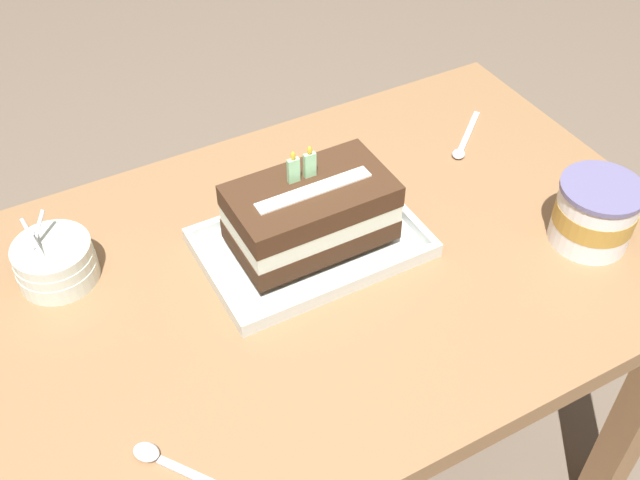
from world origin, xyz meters
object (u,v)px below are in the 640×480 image
(foil_tray, at_px, (311,245))
(bowl_stack, at_px, (55,262))
(serving_spoon_near_tray, at_px, (462,145))
(birthday_cake, at_px, (311,212))
(serving_spoon_by_bowls, at_px, (160,459))
(ice_cream_tub, at_px, (595,213))

(foil_tray, bearing_deg, bowl_stack, 160.71)
(bowl_stack, xyz_separation_m, serving_spoon_near_tray, (0.70, -0.03, -0.03))
(birthday_cake, relative_size, bowl_stack, 2.03)
(foil_tray, height_order, bowl_stack, bowl_stack)
(foil_tray, bearing_deg, serving_spoon_by_bowls, -144.67)
(foil_tray, relative_size, birthday_cake, 1.40)
(bowl_stack, relative_size, ice_cream_tub, 0.93)
(birthday_cake, distance_m, serving_spoon_near_tray, 0.37)
(foil_tray, xyz_separation_m, bowl_stack, (-0.35, 0.12, 0.02))
(ice_cream_tub, xyz_separation_m, serving_spoon_near_tray, (-0.03, 0.28, -0.05))
(serving_spoon_by_bowls, bearing_deg, bowl_stack, 94.16)
(bowl_stack, height_order, ice_cream_tub, bowl_stack)
(birthday_cake, bearing_deg, serving_spoon_by_bowls, -144.66)
(ice_cream_tub, distance_m, serving_spoon_near_tray, 0.28)
(birthday_cake, xyz_separation_m, serving_spoon_by_bowls, (-0.32, -0.23, -0.07))
(bowl_stack, distance_m, ice_cream_tub, 0.79)
(foil_tray, height_order, ice_cream_tub, ice_cream_tub)
(foil_tray, bearing_deg, serving_spoon_near_tray, 15.13)
(birthday_cake, xyz_separation_m, ice_cream_tub, (0.38, -0.18, -0.02))
(serving_spoon_by_bowls, bearing_deg, serving_spoon_near_tray, 25.67)
(ice_cream_tub, xyz_separation_m, serving_spoon_by_bowls, (-0.70, -0.05, -0.05))
(ice_cream_tub, bearing_deg, bowl_stack, 157.26)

